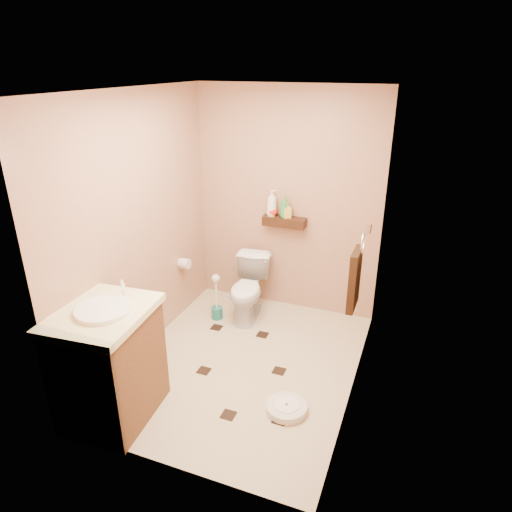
% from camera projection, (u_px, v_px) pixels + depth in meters
% --- Properties ---
extents(ground, '(2.50, 2.50, 0.00)m').
position_uv_depth(ground, '(243.00, 364.00, 4.23)').
color(ground, '#C7B792').
rests_on(ground, ground).
extents(wall_back, '(2.00, 0.04, 2.40)m').
position_uv_depth(wall_back, '(287.00, 203.00, 4.83)').
color(wall_back, tan).
rests_on(wall_back, ground).
extents(wall_front, '(2.00, 0.04, 2.40)m').
position_uv_depth(wall_front, '(159.00, 317.00, 2.68)').
color(wall_front, tan).
rests_on(wall_front, ground).
extents(wall_left, '(0.04, 2.50, 2.40)m').
position_uv_depth(wall_left, '(139.00, 229.00, 4.09)').
color(wall_left, tan).
rests_on(wall_left, ground).
extents(wall_right, '(0.04, 2.50, 2.40)m').
position_uv_depth(wall_right, '(364.00, 262.00, 3.43)').
color(wall_right, tan).
rests_on(wall_right, ground).
extents(ceiling, '(2.00, 2.50, 0.02)m').
position_uv_depth(ceiling, '(239.00, 89.00, 3.28)').
color(ceiling, white).
rests_on(ceiling, wall_back).
extents(wall_shelf, '(0.46, 0.14, 0.10)m').
position_uv_depth(wall_shelf, '(284.00, 222.00, 4.83)').
color(wall_shelf, '#341C0E').
rests_on(wall_shelf, wall_back).
extents(floor_accents, '(1.15, 1.29, 0.01)m').
position_uv_depth(floor_accents, '(244.00, 369.00, 4.16)').
color(floor_accents, black).
rests_on(floor_accents, ground).
extents(toilet, '(0.45, 0.69, 0.66)m').
position_uv_depth(toilet, '(248.00, 289.00, 4.91)').
color(toilet, white).
rests_on(toilet, ground).
extents(vanity, '(0.69, 0.82, 1.08)m').
position_uv_depth(vanity, '(109.00, 363.00, 3.46)').
color(vanity, brown).
rests_on(vanity, ground).
extents(bathroom_scale, '(0.36, 0.36, 0.07)m').
position_uv_depth(bathroom_scale, '(287.00, 408.00, 3.65)').
color(bathroom_scale, silver).
rests_on(bathroom_scale, ground).
extents(toilet_brush, '(0.12, 0.12, 0.53)m').
position_uv_depth(toilet_brush, '(217.00, 303.00, 4.91)').
color(toilet_brush, '#1B6E6A').
rests_on(toilet_brush, ground).
extents(towel_ring, '(0.12, 0.30, 0.76)m').
position_uv_depth(towel_ring, '(355.00, 277.00, 3.77)').
color(towel_ring, silver).
rests_on(towel_ring, wall_right).
extents(toilet_paper, '(0.12, 0.11, 0.12)m').
position_uv_depth(toilet_paper, '(184.00, 263.00, 4.86)').
color(toilet_paper, silver).
rests_on(toilet_paper, wall_left).
extents(bottle_a, '(0.15, 0.15, 0.28)m').
position_uv_depth(bottle_a, '(272.00, 203.00, 4.80)').
color(bottle_a, white).
rests_on(bottle_a, wall_shelf).
extents(bottle_b, '(0.07, 0.08, 0.16)m').
position_uv_depth(bottle_b, '(272.00, 208.00, 4.83)').
color(bottle_b, yellow).
rests_on(bottle_b, wall_shelf).
extents(bottle_c, '(0.14, 0.14, 0.14)m').
position_uv_depth(bottle_c, '(272.00, 209.00, 4.83)').
color(bottle_c, red).
rests_on(bottle_c, wall_shelf).
extents(bottle_d, '(0.10, 0.10, 0.23)m').
position_uv_depth(bottle_d, '(284.00, 207.00, 4.77)').
color(bottle_d, '#2F8D40').
rests_on(bottle_d, wall_shelf).
extents(bottle_e, '(0.10, 0.10, 0.17)m').
position_uv_depth(bottle_e, '(287.00, 210.00, 4.77)').
color(bottle_e, gold).
rests_on(bottle_e, wall_shelf).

